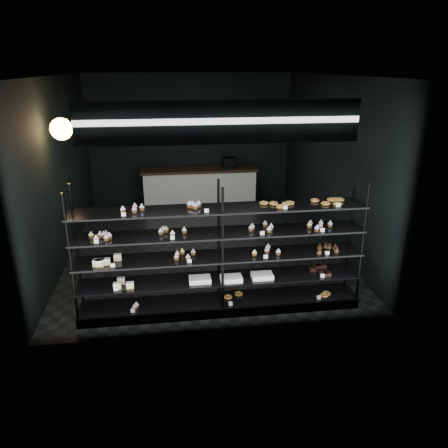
% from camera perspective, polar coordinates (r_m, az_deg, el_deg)
% --- Properties ---
extents(room, '(5.01, 6.01, 3.20)m').
position_cam_1_polar(room, '(8.20, -3.04, 7.59)').
color(room, black).
rests_on(room, ground).
extents(display_shelf, '(4.00, 0.50, 1.91)m').
position_cam_1_polar(display_shelf, '(6.21, -0.63, -6.12)').
color(display_shelf, black).
rests_on(display_shelf, room).
extents(signage, '(3.30, 0.05, 0.50)m').
position_cam_1_polar(signage, '(5.13, -0.39, 13.15)').
color(signage, '#0D0D41').
rests_on(signage, room).
extents(pendant_lamp, '(0.33, 0.33, 0.90)m').
position_cam_1_polar(pendant_lamp, '(7.23, -20.49, 11.56)').
color(pendant_lamp, black).
rests_on(pendant_lamp, room).
extents(service_counter, '(2.83, 0.65, 1.23)m').
position_cam_1_polar(service_counter, '(10.89, -3.15, 4.80)').
color(service_counter, silver).
rests_on(service_counter, room).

